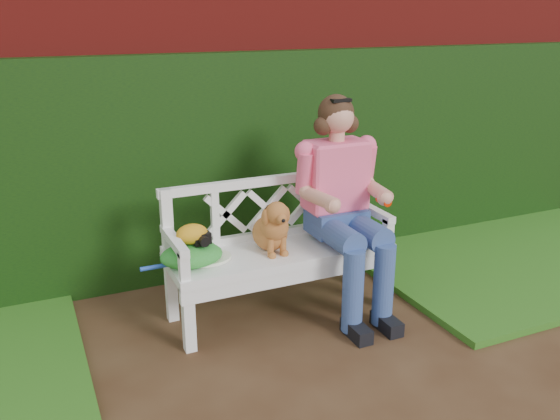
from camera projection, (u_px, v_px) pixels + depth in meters
name	position (u px, v px, depth m)	size (l,w,h in m)	color
ground	(308.00, 385.00, 3.31)	(60.00, 60.00, 0.00)	#3A2213
brick_wall	(200.00, 130.00, 4.60)	(10.00, 0.30, 2.20)	maroon
ivy_hedge	(210.00, 168.00, 4.49)	(10.00, 0.18, 1.70)	#16380A
grass_right	(514.00, 255.00, 5.00)	(2.60, 2.00, 0.05)	#245C1D
garden_bench	(280.00, 281.00, 4.02)	(1.58, 0.60, 0.48)	white
seated_woman	(338.00, 204.00, 4.01)	(0.62, 0.83, 1.48)	#D33867
dog	(271.00, 224.00, 3.85)	(0.25, 0.33, 0.37)	#9B5C3A
tennis_racket	(202.00, 259.00, 3.74)	(0.61, 0.25, 0.03)	silver
green_bag	(191.00, 255.00, 3.68)	(0.39, 0.30, 0.13)	#257518
camera_item	(201.00, 238.00, 3.66)	(0.11, 0.08, 0.07)	black
baseball_glove	(192.00, 234.00, 3.65)	(0.20, 0.15, 0.13)	#C78916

